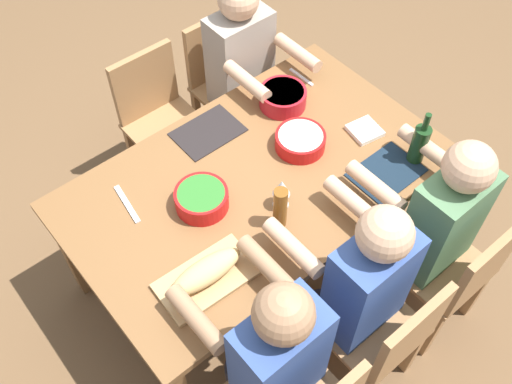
% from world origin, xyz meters
% --- Properties ---
extents(ground_plane, '(8.00, 8.00, 0.00)m').
position_xyz_m(ground_plane, '(0.00, 0.00, 0.00)').
color(ground_plane, brown).
extents(dining_table, '(1.72, 1.05, 0.74)m').
position_xyz_m(dining_table, '(0.00, 0.00, 0.66)').
color(dining_table, brown).
rests_on(dining_table, ground_plane).
extents(chair_far_left, '(0.40, 0.40, 0.85)m').
position_xyz_m(chair_far_left, '(-0.47, 0.84, 0.48)').
color(chair_far_left, '#9E7044').
rests_on(chair_far_left, ground_plane).
extents(diner_far_left, '(0.41, 0.53, 1.20)m').
position_xyz_m(diner_far_left, '(-0.47, 0.66, 0.70)').
color(diner_far_left, '#2D2D38').
rests_on(diner_far_left, ground_plane).
extents(chair_far_center, '(0.40, 0.40, 0.85)m').
position_xyz_m(chair_far_center, '(0.00, 0.84, 0.48)').
color(chair_far_center, '#9E7044').
rests_on(chair_far_center, ground_plane).
extents(diner_far_center, '(0.41, 0.53, 1.20)m').
position_xyz_m(diner_far_center, '(-0.00, 0.66, 0.70)').
color(diner_far_center, '#2D2D38').
rests_on(diner_far_center, ground_plane).
extents(chair_near_left, '(0.40, 0.40, 0.85)m').
position_xyz_m(chair_near_left, '(-0.47, -0.84, 0.48)').
color(chair_near_left, '#9E7044').
rests_on(chair_near_left, ground_plane).
extents(diner_near_left, '(0.41, 0.53, 1.20)m').
position_xyz_m(diner_near_left, '(-0.47, -0.66, 0.70)').
color(diner_near_left, '#2D2D38').
rests_on(diner_near_left, ground_plane).
extents(chair_near_center, '(0.40, 0.40, 0.85)m').
position_xyz_m(chair_near_center, '(0.00, -0.84, 0.48)').
color(chair_near_center, '#9E7044').
rests_on(chair_near_center, ground_plane).
extents(diner_far_right, '(0.41, 0.53, 1.20)m').
position_xyz_m(diner_far_right, '(0.47, 0.66, 0.70)').
color(diner_far_right, '#2D2D38').
rests_on(diner_far_right, ground_plane).
extents(serving_bowl_greens, '(0.23, 0.23, 0.09)m').
position_xyz_m(serving_bowl_greens, '(0.28, -0.03, 0.79)').
color(serving_bowl_greens, red).
rests_on(serving_bowl_greens, dining_table).
extents(serving_bowl_pasta, '(0.24, 0.24, 0.08)m').
position_xyz_m(serving_bowl_pasta, '(-0.28, -0.01, 0.78)').
color(serving_bowl_pasta, red).
rests_on(serving_bowl_pasta, dining_table).
extents(serving_bowl_salad, '(0.24, 0.24, 0.09)m').
position_xyz_m(serving_bowl_salad, '(-0.40, -0.28, 0.79)').
color(serving_bowl_salad, '#B21923').
rests_on(serving_bowl_salad, dining_table).
extents(cutting_board, '(0.41, 0.24, 0.02)m').
position_xyz_m(cutting_board, '(0.49, 0.28, 0.75)').
color(cutting_board, tan).
rests_on(cutting_board, dining_table).
extents(bread_loaf, '(0.32, 0.12, 0.09)m').
position_xyz_m(bread_loaf, '(0.49, 0.28, 0.81)').
color(bread_loaf, tan).
rests_on(bread_loaf, cutting_board).
extents(wine_bottle, '(0.08, 0.08, 0.29)m').
position_xyz_m(wine_bottle, '(-0.64, 0.39, 0.85)').
color(wine_bottle, '#193819').
rests_on(wine_bottle, dining_table).
extents(beer_bottle, '(0.06, 0.06, 0.22)m').
position_xyz_m(beer_bottle, '(0.08, 0.26, 0.85)').
color(beer_bottle, brown).
rests_on(beer_bottle, dining_table).
extents(wine_glass, '(0.08, 0.08, 0.17)m').
position_xyz_m(wine_glass, '(0.02, 0.19, 0.86)').
color(wine_glass, silver).
rests_on(wine_glass, dining_table).
extents(placemat_far_left, '(0.32, 0.23, 0.01)m').
position_xyz_m(placemat_far_left, '(-0.47, 0.36, 0.74)').
color(placemat_far_left, '#142333').
rests_on(placemat_far_left, dining_table).
extents(fork_far_center, '(0.02, 0.17, 0.01)m').
position_xyz_m(fork_far_center, '(0.14, 0.36, 0.74)').
color(fork_far_center, silver).
rests_on(fork_far_center, dining_table).
extents(fork_near_left, '(0.02, 0.17, 0.01)m').
position_xyz_m(fork_near_left, '(-0.61, -0.36, 0.74)').
color(fork_near_left, silver).
rests_on(fork_near_left, dining_table).
extents(placemat_near_center, '(0.32, 0.23, 0.01)m').
position_xyz_m(placemat_near_center, '(0.00, -0.36, 0.74)').
color(placemat_near_center, black).
rests_on(placemat_near_center, dining_table).
extents(carving_knife, '(0.05, 0.23, 0.01)m').
position_xyz_m(carving_knife, '(0.53, -0.25, 0.74)').
color(carving_knife, silver).
rests_on(carving_knife, dining_table).
extents(napkin_stack, '(0.16, 0.16, 0.02)m').
position_xyz_m(napkin_stack, '(-0.58, 0.12, 0.75)').
color(napkin_stack, white).
rests_on(napkin_stack, dining_table).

